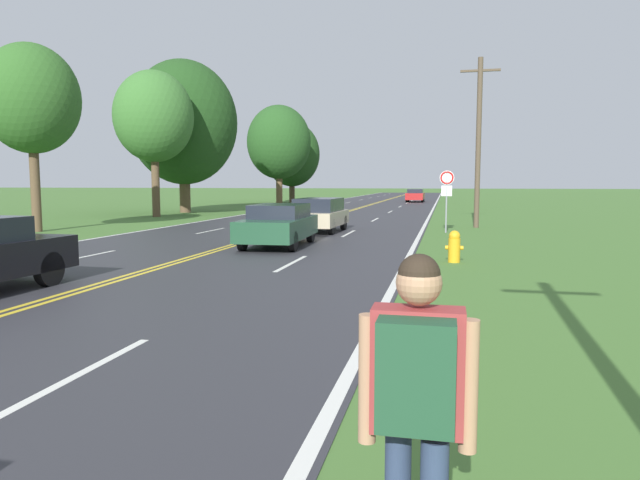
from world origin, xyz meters
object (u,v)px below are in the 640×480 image
hitchhiker_person (417,391)px  tree_left_verge (183,123)px  car_dark_green_sedan_mid_near (279,224)px  traffic_sign (447,186)px  tree_right_cluster (279,142)px  tree_behind_sign (31,99)px  car_champagne_hatchback_mid_far (319,214)px  car_red_sedan_receding (415,195)px  tree_mid_treeline (292,154)px  tree_far_back (154,117)px  fire_hydrant (454,246)px

hitchhiker_person → tree_left_verge: (-17.98, 34.62, 5.19)m
hitchhiker_person → car_dark_green_sedan_mid_near: (-5.35, 15.49, -0.35)m
traffic_sign → tree_right_cluster: 31.12m
traffic_sign → tree_behind_sign: 18.02m
car_dark_green_sedan_mid_near → car_champagne_hatchback_mid_far: (0.12, 5.64, 0.05)m
hitchhiker_person → car_red_sedan_receding: hitchhiker_person is taller
tree_behind_sign → car_red_sedan_receding: (14.04, 41.11, -4.90)m
tree_left_verge → tree_right_cluster: tree_left_verge is taller
tree_mid_treeline → car_dark_green_sedan_mid_near: size_ratio=1.85×
tree_far_back → tree_mid_treeline: bearing=86.7°
car_dark_green_sedan_mid_near → fire_hydrant: bearing=62.2°
traffic_sign → tree_mid_treeline: tree_mid_treeline is taller
car_dark_green_sedan_mid_near → tree_left_verge: bearing=-148.7°
hitchhiker_person → tree_left_verge: bearing=27.3°
fire_hydrant → traffic_sign: bearing=91.4°
tree_mid_treeline → car_dark_green_sedan_mid_near: bearing=-75.3°
car_champagne_hatchback_mid_far → tree_behind_sign: bearing=-76.8°
tree_behind_sign → tree_right_cluster: bearing=86.2°
tree_behind_sign → car_red_sedan_receding: bearing=71.1°
hitchhiker_person → car_dark_green_sedan_mid_near: hitchhiker_person is taller
fire_hydrant → car_champagne_hatchback_mid_far: size_ratio=0.22×
tree_mid_treeline → tree_far_back: size_ratio=0.95×
tree_behind_sign → tree_left_verge: bearing=92.8°
traffic_sign → car_red_sedan_receding: (-3.30, 37.84, -1.25)m
tree_behind_sign → tree_mid_treeline: (1.26, 37.29, -0.57)m
fire_hydrant → tree_right_cluster: tree_right_cluster is taller
fire_hydrant → tree_mid_treeline: bearing=110.7°
tree_mid_treeline → tree_right_cluster: (0.74, -7.21, 0.76)m
tree_mid_treeline → tree_far_back: (-1.53, -26.34, 1.05)m
tree_left_verge → car_dark_green_sedan_mid_near: (12.64, -19.14, -5.54)m
fire_hydrant → tree_right_cluster: size_ratio=0.09×
hitchhiker_person → traffic_sign: (0.13, 21.86, 0.89)m
fire_hydrant → car_champagne_hatchback_mid_far: (-5.59, 8.38, 0.35)m
traffic_sign → tree_left_verge: 22.57m
hitchhiker_person → car_red_sedan_receding: size_ratio=0.38×
fire_hydrant → tree_behind_sign: bearing=161.6°
tree_mid_treeline → tree_behind_sign: bearing=-91.9°
hitchhiker_person → car_red_sedan_receding: (-3.17, 59.70, -0.35)m
tree_left_verge → car_champagne_hatchback_mid_far: size_ratio=2.66×
tree_behind_sign → car_dark_green_sedan_mid_near: (11.86, -3.11, -4.90)m
hitchhiker_person → car_dark_green_sedan_mid_near: size_ratio=0.39×
hitchhiker_person → tree_mid_treeline: (-15.94, 55.88, 3.98)m
tree_far_back → car_dark_green_sedan_mid_near: size_ratio=1.95×
hitchhiker_person → tree_far_back: (-17.47, 29.54, 5.03)m
tree_mid_treeline → car_dark_green_sedan_mid_near: (10.60, -40.40, -4.33)m
car_champagne_hatchback_mid_far → car_red_sedan_receding: car_champagne_hatchback_mid_far is taller
tree_behind_sign → car_dark_green_sedan_mid_near: tree_behind_sign is taller
tree_behind_sign → car_champagne_hatchback_mid_far: (11.98, 2.53, -4.86)m
tree_behind_sign → car_red_sedan_receding: tree_behind_sign is taller
car_red_sedan_receding → car_champagne_hatchback_mid_far: bearing=-2.7°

